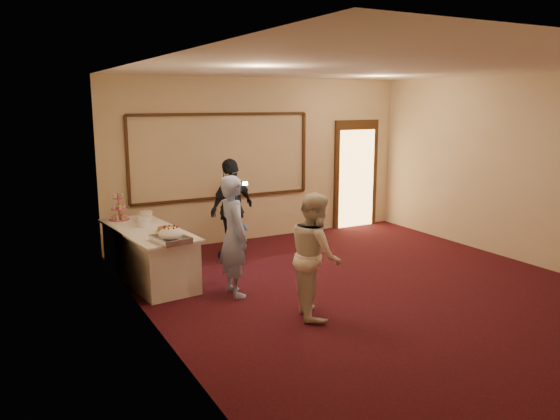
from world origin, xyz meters
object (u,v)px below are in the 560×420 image
object	(u,v)px
pavlova_tray	(171,236)
plate_stack_b	(146,217)
buffet_table	(149,254)
plate_stack_a	(144,222)
cupcake_stand	(119,210)
guest	(232,208)
tart	(167,230)
woman	(315,255)
man	(234,236)

from	to	relation	value
pavlova_tray	plate_stack_b	size ratio (longest dim) A/B	2.96
buffet_table	plate_stack_a	xyz separation A→B (m)	(-0.01, 0.15, 0.46)
cupcake_stand	plate_stack_b	world-z (taller)	cupcake_stand
cupcake_stand	plate_stack_a	size ratio (longest dim) A/B	2.64
buffet_table	guest	xyz separation A→B (m)	(1.55, 0.54, 0.44)
tart	guest	size ratio (longest dim) A/B	0.18
buffet_table	guest	world-z (taller)	guest
cupcake_stand	woman	distance (m)	3.49
buffet_table	cupcake_stand	size ratio (longest dim) A/B	4.71
man	guest	distance (m)	1.84
cupcake_stand	plate_stack_a	xyz separation A→B (m)	(0.21, -0.65, -0.09)
plate_stack_a	tart	size ratio (longest dim) A/B	0.58
cupcake_stand	plate_stack_b	xyz separation A→B (m)	(0.33, -0.36, -0.08)
pavlova_tray	woman	size ratio (longest dim) A/B	0.38
pavlova_tray	plate_stack_a	distance (m)	1.04
pavlova_tray	cupcake_stand	xyz separation A→B (m)	(-0.29, 1.69, 0.08)
plate_stack_a	tart	world-z (taller)	plate_stack_a
plate_stack_b	guest	xyz separation A→B (m)	(1.45, 0.09, -0.02)
pavlova_tray	woman	xyz separation A→B (m)	(1.36, -1.38, -0.10)
pavlova_tray	tart	xyz separation A→B (m)	(0.12, 0.59, -0.06)
man	woman	distance (m)	1.25
woman	plate_stack_b	bearing A→B (deg)	44.05
man	pavlova_tray	bearing A→B (deg)	72.91
buffet_table	pavlova_tray	size ratio (longest dim) A/B	3.74
buffet_table	cupcake_stand	world-z (taller)	cupcake_stand
cupcake_stand	woman	world-z (taller)	woman
plate_stack_b	woman	world-z (taller)	woman
cupcake_stand	tart	xyz separation A→B (m)	(0.42, -1.10, -0.14)
tart	woman	size ratio (longest dim) A/B	0.20
plate_stack_a	plate_stack_b	bearing A→B (deg)	69.33
plate_stack_b	man	size ratio (longest dim) A/B	0.12
cupcake_stand	woman	size ratio (longest dim) A/B	0.30
pavlova_tray	man	bearing A→B (deg)	-19.21
man	plate_stack_b	bearing A→B (deg)	27.17
tart	guest	bearing A→B (deg)	31.40
cupcake_stand	plate_stack_b	distance (m)	0.49
buffet_table	tart	world-z (taller)	tart
plate_stack_a	man	world-z (taller)	man
woman	guest	xyz separation A→B (m)	(0.13, 2.80, 0.07)
buffet_table	tart	distance (m)	0.54
plate_stack_b	tart	size ratio (longest dim) A/B	0.65
tart	man	world-z (taller)	man
cupcake_stand	tart	size ratio (longest dim) A/B	1.53
buffet_table	pavlova_tray	bearing A→B (deg)	-85.51
cupcake_stand	guest	xyz separation A→B (m)	(1.78, -0.27, -0.10)
buffet_table	man	world-z (taller)	man
man	woman	bearing A→B (deg)	-150.41
buffet_table	plate_stack_b	xyz separation A→B (m)	(0.10, 0.44, 0.46)
buffet_table	plate_stack_a	world-z (taller)	plate_stack_a
man	guest	size ratio (longest dim) A/B	0.98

